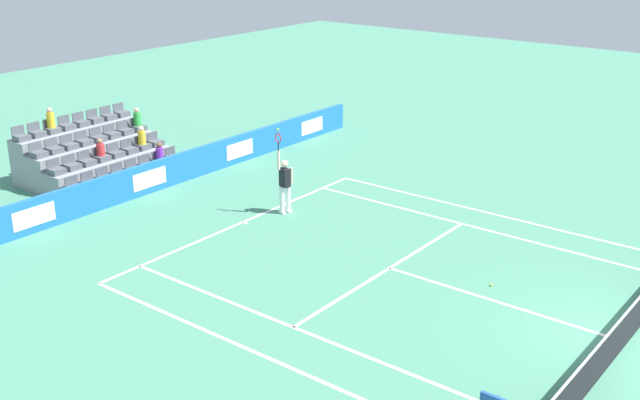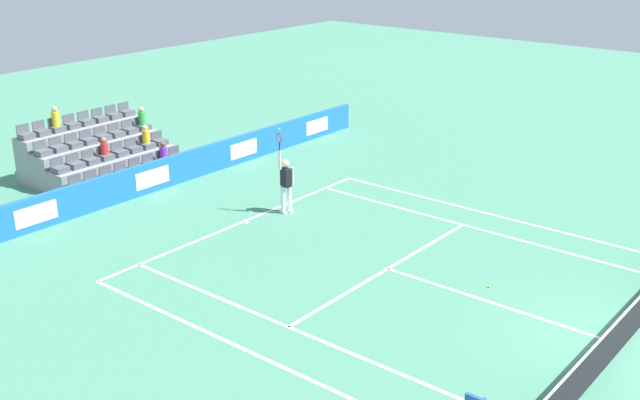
% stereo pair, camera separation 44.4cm
% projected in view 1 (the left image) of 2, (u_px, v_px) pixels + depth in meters
% --- Properties ---
extents(ground_plane, '(80.00, 80.00, 0.00)m').
position_uv_depth(ground_plane, '(627.00, 343.00, 17.62)').
color(ground_plane, '#47896B').
extents(line_baseline, '(10.97, 0.10, 0.01)m').
position_uv_depth(line_baseline, '(243.00, 222.00, 24.48)').
color(line_baseline, white).
rests_on(line_baseline, ground).
extents(line_service, '(8.23, 0.10, 0.01)m').
position_uv_depth(line_service, '(390.00, 268.00, 21.31)').
color(line_service, white).
rests_on(line_service, ground).
extents(line_centre_service, '(0.10, 6.40, 0.01)m').
position_uv_depth(line_centre_service, '(497.00, 302.00, 19.47)').
color(line_centre_service, white).
rests_on(line_centre_service, ground).
extents(line_singles_sideline_left, '(0.10, 11.89, 0.01)m').
position_uv_depth(line_singles_sideline_left, '(308.00, 333.00, 18.00)').
color(line_singles_sideline_left, white).
rests_on(line_singles_sideline_left, ground).
extents(line_singles_sideline_right, '(0.10, 11.89, 0.01)m').
position_uv_depth(line_singles_sideline_right, '(475.00, 227.00, 24.10)').
color(line_singles_sideline_right, white).
rests_on(line_singles_sideline_right, ground).
extents(line_doubles_sideline_left, '(0.10, 11.89, 0.01)m').
position_uv_depth(line_doubles_sideline_left, '(269.00, 358.00, 16.99)').
color(line_doubles_sideline_left, white).
rests_on(line_doubles_sideline_left, ground).
extents(line_doubles_sideline_right, '(0.10, 11.89, 0.01)m').
position_uv_depth(line_doubles_sideline_right, '(495.00, 214.00, 25.11)').
color(line_doubles_sideline_right, white).
rests_on(line_doubles_sideline_right, ground).
extents(line_centre_mark, '(0.10, 0.20, 0.01)m').
position_uv_depth(line_centre_mark, '(245.00, 223.00, 24.42)').
color(line_centre_mark, white).
rests_on(line_centre_mark, ground).
extents(sponsor_barrier, '(22.45, 0.22, 1.07)m').
position_uv_depth(sponsor_barrier, '(148.00, 178.00, 26.87)').
color(sponsor_barrier, '#1E66AD').
rests_on(sponsor_barrier, ground).
extents(tennis_net, '(11.97, 0.10, 1.07)m').
position_uv_depth(tennis_net, '(630.00, 323.00, 17.45)').
color(tennis_net, '#33383D').
rests_on(tennis_net, ground).
extents(tennis_player, '(0.51, 0.42, 2.85)m').
position_uv_depth(tennis_player, '(285.00, 184.00, 24.92)').
color(tennis_player, white).
rests_on(tennis_player, ground).
extents(stadium_stand, '(4.96, 3.80, 2.62)m').
position_uv_depth(stadium_stand, '(94.00, 159.00, 28.52)').
color(stadium_stand, gray).
rests_on(stadium_stand, ground).
extents(loose_tennis_ball, '(0.07, 0.07, 0.07)m').
position_uv_depth(loose_tennis_ball, '(491.00, 285.00, 20.28)').
color(loose_tennis_ball, '#D1E533').
rests_on(loose_tennis_ball, ground).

